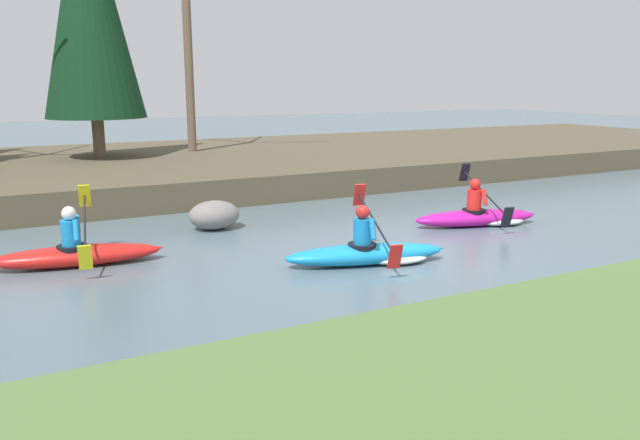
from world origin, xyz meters
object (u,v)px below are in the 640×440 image
boulder_midstream (214,215)px  kayaker_lead (481,216)px  kayaker_middle (372,252)px  kayaker_trailing (77,253)px

boulder_midstream → kayaker_lead: bearing=-24.0°
kayaker_lead → kayaker_middle: size_ratio=1.00×
kayaker_lead → boulder_midstream: size_ratio=2.65×
kayaker_lead → boulder_midstream: kayaker_lead is taller
kayaker_lead → kayaker_trailing: 7.97m
kayaker_lead → kayaker_trailing: size_ratio=1.00×
kayaker_lead → boulder_midstream: 5.58m
kayaker_lead → boulder_midstream: bearing=169.8°
kayaker_trailing → boulder_midstream: size_ratio=2.66×
kayaker_middle → boulder_midstream: bearing=127.2°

